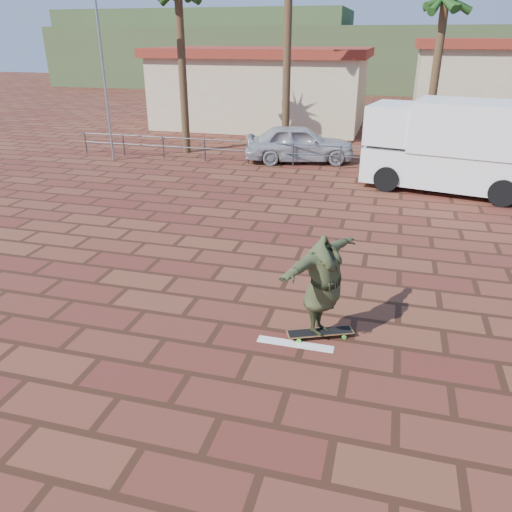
{
  "coord_description": "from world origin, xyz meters",
  "views": [
    {
      "loc": [
        2.02,
        -8.76,
        5.15
      ],
      "look_at": [
        -0.56,
        0.7,
        0.8
      ],
      "focal_mm": 35.0,
      "sensor_mm": 36.0,
      "label": 1
    }
  ],
  "objects": [
    {
      "name": "ground",
      "position": [
        0.0,
        0.0,
        0.0
      ],
      "size": [
        120.0,
        120.0,
        0.0
      ],
      "primitive_type": "plane",
      "color": "brown",
      "rests_on": "ground"
    },
    {
      "name": "paint_stripe",
      "position": [
        0.7,
        -1.2,
        0.0
      ],
      "size": [
        1.4,
        0.22,
        0.01
      ],
      "primitive_type": "cube",
      "color": "white",
      "rests_on": "ground"
    },
    {
      "name": "guardrail",
      "position": [
        0.0,
        12.0,
        0.68
      ],
      "size": [
        24.06,
        0.06,
        1.0
      ],
      "color": "#47494F",
      "rests_on": "ground"
    },
    {
      "name": "flagpole",
      "position": [
        -9.87,
        11.0,
        4.64
      ],
      "size": [
        1.3,
        0.1,
        8.0
      ],
      "color": "gray",
      "rests_on": "ground"
    },
    {
      "name": "palm_center",
      "position": [
        3.5,
        15.5,
        6.36
      ],
      "size": [
        2.4,
        2.4,
        7.75
      ],
      "color": "brown",
      "rests_on": "ground"
    },
    {
      "name": "building_west",
      "position": [
        -6.0,
        22.0,
        2.28
      ],
      "size": [
        12.6,
        7.6,
        4.5
      ],
      "color": "beige",
      "rests_on": "ground"
    },
    {
      "name": "building_east",
      "position": [
        8.0,
        24.0,
        2.54
      ],
      "size": [
        10.6,
        6.6,
        5.0
      ],
      "color": "beige",
      "rests_on": "ground"
    },
    {
      "name": "hill_front",
      "position": [
        0.0,
        50.0,
        3.0
      ],
      "size": [
        70.0,
        18.0,
        6.0
      ],
      "primitive_type": "cube",
      "color": "#384C28",
      "rests_on": "ground"
    },
    {
      "name": "hill_back",
      "position": [
        -22.0,
        56.0,
        4.0
      ],
      "size": [
        35.0,
        14.0,
        8.0
      ],
      "primitive_type": "cube",
      "color": "#384C28",
      "rests_on": "ground"
    },
    {
      "name": "longboard",
      "position": [
        1.1,
        -0.85,
        0.1
      ],
      "size": [
        1.24,
        0.74,
        0.12
      ],
      "rotation": [
        0.0,
        0.0,
        0.41
      ],
      "color": "olive",
      "rests_on": "ground"
    },
    {
      "name": "skateboarder",
      "position": [
        1.1,
        -0.85,
        1.08
      ],
      "size": [
        1.5,
        2.41,
        1.91
      ],
      "primitive_type": "imported",
      "rotation": [
        0.0,
        0.0,
        1.17
      ],
      "color": "#383F21",
      "rests_on": "longboard"
    },
    {
      "name": "campervan",
      "position": [
        4.2,
        10.02,
        1.64
      ],
      "size": [
        6.41,
        3.69,
        3.12
      ],
      "rotation": [
        0.0,
        0.0,
        -0.21
      ],
      "color": "white",
      "rests_on": "ground"
    },
    {
      "name": "car_silver",
      "position": [
        -1.93,
        13.0,
        0.81
      ],
      "size": [
        5.08,
        3.08,
        1.62
      ],
      "primitive_type": "imported",
      "rotation": [
        0.0,
        0.0,
        1.83
      ],
      "color": "#AAACB1",
      "rests_on": "ground"
    },
    {
      "name": "car_white",
      "position": [
        4.41,
        15.46,
        0.8
      ],
      "size": [
        5.13,
        3.13,
        1.6
      ],
      "primitive_type": "imported",
      "rotation": [
        0.0,
        0.0,
        1.25
      ],
      "color": "white",
      "rests_on": "ground"
    }
  ]
}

